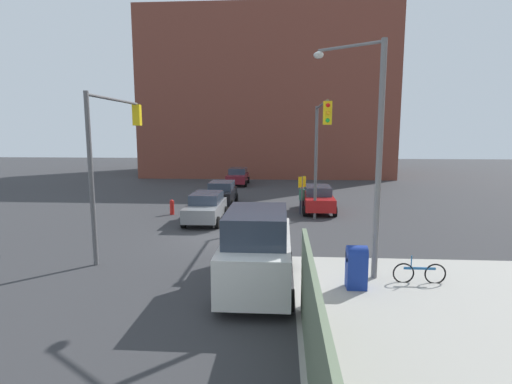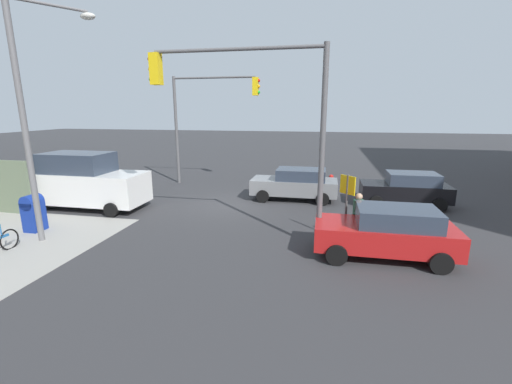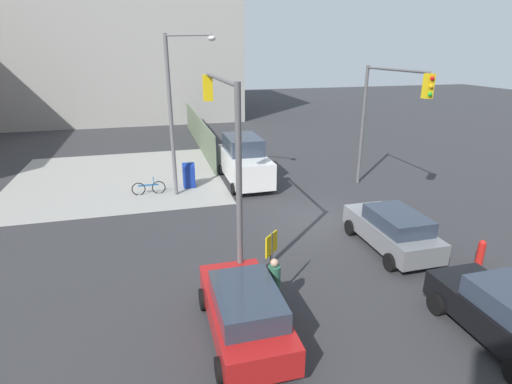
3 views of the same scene
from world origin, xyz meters
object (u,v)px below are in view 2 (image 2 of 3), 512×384
at_px(van_white_delivery, 86,182).
at_px(pedestrian_crossing, 358,217).
at_px(coupe_red, 387,232).
at_px(traffic_signal_se_corner, 207,108).
at_px(hatchback_gray, 296,184).
at_px(street_lamp_corner, 34,105).
at_px(fire_hydrant, 331,182).
at_px(traffic_signal_nw_corner, 252,106).
at_px(hatchback_black, 406,189).
at_px(mailbox_blue, 33,212).

xyz_separation_m(van_white_delivery, pedestrian_crossing, (-12.12, 2.00, -0.35)).
xyz_separation_m(coupe_red, van_white_delivery, (12.92, -3.06, 0.44)).
relative_size(traffic_signal_se_corner, hatchback_gray, 1.50).
relative_size(street_lamp_corner, fire_hydrant, 8.51).
distance_m(coupe_red, pedestrian_crossing, 1.33).
relative_size(traffic_signal_nw_corner, hatchback_gray, 1.50).
relative_size(traffic_signal_se_corner, street_lamp_corner, 0.81).
height_order(traffic_signal_nw_corner, van_white_delivery, traffic_signal_nw_corner).
height_order(traffic_signal_nw_corner, coupe_red, traffic_signal_nw_corner).
bearing_deg(fire_hydrant, traffic_signal_nw_corner, 72.40).
bearing_deg(traffic_signal_se_corner, traffic_signal_nw_corner, 117.58).
distance_m(fire_hydrant, hatchback_gray, 3.09).
bearing_deg(pedestrian_crossing, fire_hydrant, -159.78).
bearing_deg(pedestrian_crossing, traffic_signal_se_corner, -120.63).
bearing_deg(hatchback_gray, pedestrian_crossing, 115.31).
height_order(hatchback_black, van_white_delivery, van_white_delivery).
bearing_deg(street_lamp_corner, traffic_signal_se_corner, -104.20).
relative_size(traffic_signal_nw_corner, mailbox_blue, 4.55).
distance_m(mailbox_blue, coupe_red, 12.80).
relative_size(traffic_signal_se_corner, fire_hydrant, 6.91).
bearing_deg(traffic_signal_nw_corner, mailbox_blue, 3.39).
relative_size(van_white_delivery, pedestrian_crossing, 3.03).
distance_m(hatchback_black, pedestrian_crossing, 6.11).
xyz_separation_m(coupe_red, pedestrian_crossing, (0.80, -1.06, 0.09)).
xyz_separation_m(mailbox_blue, pedestrian_crossing, (-12.00, -1.20, 0.17)).
height_order(fire_hydrant, van_white_delivery, van_white_delivery).
distance_m(traffic_signal_nw_corner, fire_hydrant, 10.03).
distance_m(fire_hydrant, van_white_delivery, 12.84).
height_order(hatchback_gray, pedestrian_crossing, pedestrian_crossing).
height_order(traffic_signal_se_corner, hatchback_gray, traffic_signal_se_corner).
bearing_deg(street_lamp_corner, coupe_red, -176.84).
bearing_deg(fire_hydrant, hatchback_gray, 53.69).
relative_size(traffic_signal_se_corner, van_white_delivery, 1.20).
xyz_separation_m(street_lamp_corner, pedestrian_crossing, (-10.79, -1.70, -3.77)).
bearing_deg(fire_hydrant, hatchback_black, 144.26).
bearing_deg(pedestrian_crossing, hatchback_gray, -140.19).
relative_size(mailbox_blue, coupe_red, 0.34).
bearing_deg(van_white_delivery, coupe_red, 166.69).
height_order(traffic_signal_se_corner, pedestrian_crossing, traffic_signal_se_corner).
height_order(coupe_red, pedestrian_crossing, pedestrian_crossing).
xyz_separation_m(traffic_signal_se_corner, van_white_delivery, (3.86, 6.30, -3.34)).
relative_size(street_lamp_corner, mailbox_blue, 5.59).
bearing_deg(traffic_signal_se_corner, fire_hydrant, 177.70).
bearing_deg(coupe_red, hatchback_gray, -62.58).
distance_m(traffic_signal_se_corner, van_white_delivery, 8.11).
xyz_separation_m(hatchback_black, van_white_delivery, (14.83, 3.47, 0.44)).
xyz_separation_m(street_lamp_corner, fire_hydrant, (-9.99, -9.70, -4.22)).
bearing_deg(street_lamp_corner, van_white_delivery, -70.21).
bearing_deg(fire_hydrant, van_white_delivery, 27.93).
bearing_deg(street_lamp_corner, hatchback_black, -152.02).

